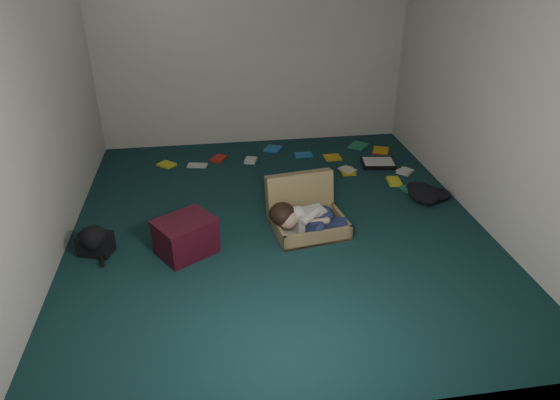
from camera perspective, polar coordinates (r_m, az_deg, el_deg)
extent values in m
plane|color=#123435|center=(4.99, -0.26, -2.73)|extent=(4.50, 4.50, 0.00)
plane|color=silver|center=(6.63, -3.22, 17.23)|extent=(4.50, 0.00, 4.50)
plane|color=silver|center=(2.43, 7.37, -3.57)|extent=(4.50, 0.00, 4.50)
plane|color=silver|center=(4.63, -25.99, 9.52)|extent=(0.00, 4.50, 4.50)
plane|color=silver|center=(5.13, 22.92, 11.78)|extent=(0.00, 4.50, 4.50)
cube|color=#9E8657|center=(4.81, 3.45, -3.01)|extent=(0.74, 0.58, 0.16)
cube|color=silver|center=(4.83, 3.44, -3.40)|extent=(0.68, 0.51, 0.02)
cube|color=#9E8657|center=(4.98, 2.27, 0.42)|extent=(0.70, 0.31, 0.50)
cube|color=beige|center=(4.74, 3.34, -2.25)|extent=(0.33, 0.24, 0.21)
sphere|color=tan|center=(4.63, 0.94, -2.21)|extent=(0.18, 0.18, 0.18)
ellipsoid|color=black|center=(4.64, 0.29, -1.60)|extent=(0.24, 0.26, 0.21)
ellipsoid|color=#20294F|center=(4.80, 4.94, -1.93)|extent=(0.22, 0.26, 0.21)
cube|color=#20294F|center=(4.69, 4.52, -2.81)|extent=(0.28, 0.24, 0.14)
cube|color=#20294F|center=(4.74, 6.19, -2.84)|extent=(0.25, 0.15, 0.11)
sphere|color=white|center=(4.81, 7.06, -2.70)|extent=(0.11, 0.11, 0.11)
sphere|color=white|center=(4.76, 7.38, -3.20)|extent=(0.10, 0.10, 0.10)
cylinder|color=tan|center=(4.63, 4.45, -2.46)|extent=(0.18, 0.08, 0.06)
cube|color=#400D1A|center=(4.55, -10.70, -4.26)|extent=(0.60, 0.57, 0.32)
cube|color=#400D1A|center=(4.46, -10.90, -2.40)|extent=(0.63, 0.60, 0.02)
cube|color=black|center=(6.35, 11.17, 4.13)|extent=(0.44, 0.36, 0.05)
cube|color=white|center=(6.34, 11.19, 4.36)|extent=(0.40, 0.31, 0.01)
cube|color=yellow|center=(6.39, -12.82, 3.94)|extent=(0.22, 0.16, 0.02)
cube|color=red|center=(6.45, -7.02, 4.69)|extent=(0.27, 0.26, 0.02)
cube|color=silver|center=(6.35, -3.37, 4.49)|extent=(0.21, 0.25, 0.02)
cube|color=#2172B4|center=(6.52, 2.70, 5.15)|extent=(0.23, 0.26, 0.02)
cube|color=gold|center=(6.48, 6.01, 4.87)|extent=(0.27, 0.25, 0.02)
cube|color=#248557|center=(6.89, 8.95, 6.16)|extent=(0.23, 0.18, 0.02)
cube|color=#9F2799|center=(6.42, 11.09, 4.25)|extent=(0.27, 0.26, 0.02)
cube|color=beige|center=(6.23, 14.11, 3.15)|extent=(0.20, 0.24, 0.02)
cube|color=yellow|center=(5.94, 12.90, 2.03)|extent=(0.24, 0.26, 0.02)
cube|color=red|center=(6.78, 11.43, 5.57)|extent=(0.26, 0.24, 0.02)
cube|color=silver|center=(6.30, -9.43, 3.95)|extent=(0.24, 0.20, 0.02)
cube|color=#2172B4|center=(6.70, -0.81, 5.87)|extent=(0.26, 0.27, 0.02)
cube|color=gold|center=(6.10, 7.73, 3.23)|extent=(0.18, 0.23, 0.02)
cube|color=#248557|center=(5.83, 14.68, 1.26)|extent=(0.25, 0.27, 0.02)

